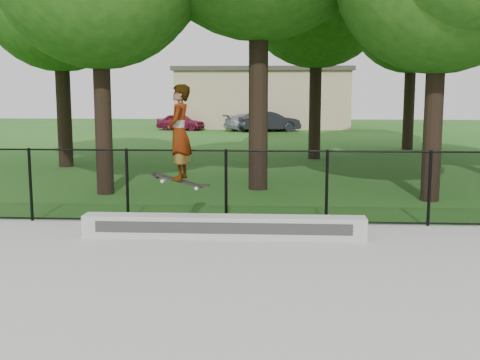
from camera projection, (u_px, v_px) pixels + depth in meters
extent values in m
plane|color=#1E5818|center=(372.00, 357.00, 6.18)|extent=(100.00, 100.00, 0.00)
cube|color=#A3A39E|center=(372.00, 355.00, 6.17)|extent=(14.00, 12.00, 0.06)
cube|color=#AFB0AB|center=(223.00, 227.00, 10.89)|extent=(5.12, 0.40, 0.41)
imported|color=maroon|center=(181.00, 122.00, 40.58)|extent=(3.45, 2.06, 1.11)
imported|color=black|center=(269.00, 121.00, 39.23)|extent=(3.88, 2.58, 1.32)
imported|color=gray|center=(253.00, 122.00, 40.06)|extent=(3.89, 2.93, 1.12)
cube|color=black|center=(180.00, 181.00, 10.60)|extent=(0.82, 0.23, 0.24)
imported|color=#BDF4F8|center=(179.00, 132.00, 10.47)|extent=(0.43, 0.63, 1.66)
cylinder|color=black|center=(31.00, 185.00, 12.24)|extent=(0.06, 0.06, 1.50)
cylinder|color=black|center=(127.00, 185.00, 12.12)|extent=(0.06, 0.06, 1.50)
cylinder|color=black|center=(226.00, 186.00, 12.00)|extent=(0.06, 0.06, 1.50)
cylinder|color=black|center=(327.00, 187.00, 11.88)|extent=(0.06, 0.06, 1.50)
cylinder|color=black|center=(429.00, 188.00, 11.76)|extent=(0.06, 0.06, 1.50)
cylinder|color=black|center=(328.00, 151.00, 11.77)|extent=(16.00, 0.04, 0.04)
cylinder|color=black|center=(326.00, 222.00, 11.98)|extent=(16.00, 0.04, 0.04)
cube|color=black|center=(327.00, 187.00, 11.88)|extent=(16.00, 0.01, 1.50)
cylinder|color=black|center=(103.00, 110.00, 15.55)|extent=(0.44, 0.44, 4.42)
cylinder|color=black|center=(258.00, 89.00, 16.22)|extent=(0.44, 0.44, 5.47)
cylinder|color=black|center=(433.00, 115.00, 14.58)|extent=(0.44, 0.44, 4.22)
cylinder|color=black|center=(64.00, 102.00, 21.15)|extent=(0.44, 0.44, 4.56)
cylinder|color=black|center=(315.00, 97.00, 23.55)|extent=(0.44, 0.44, 4.84)
cylinder|color=black|center=(409.00, 98.00, 27.24)|extent=(0.44, 0.44, 4.71)
sphere|color=#1C4713|center=(413.00, 9.00, 26.66)|extent=(5.65, 5.65, 5.65)
cube|color=#C2AE88|center=(263.00, 100.00, 43.50)|extent=(12.00, 6.00, 4.00)
cube|color=#3F3833|center=(263.00, 69.00, 43.18)|extent=(12.40, 6.40, 0.30)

